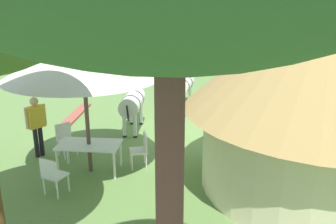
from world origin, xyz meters
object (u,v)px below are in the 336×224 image
guest_beside_umbrella (36,121)px  patio_chair_near_hut (52,174)px  patio_dining_table (89,147)px  standing_watcher (230,90)px  zebra_by_umbrella (183,85)px  thatched_hut (324,83)px  striped_lounge_chair (265,111)px  patio_chair_near_lawn (65,137)px  patio_chair_east_end (141,148)px  shade_umbrella (83,59)px  zebra_nearest_camera (133,102)px

guest_beside_umbrella → patio_chair_near_hut: bearing=66.8°
patio_dining_table → guest_beside_umbrella: 1.86m
standing_watcher → zebra_by_umbrella: 1.85m
thatched_hut → patio_dining_table: (5.06, -1.73, -1.78)m
thatched_hut → guest_beside_umbrella: (6.43, -2.93, -1.43)m
striped_lounge_chair → zebra_by_umbrella: bearing=-150.9°
patio_chair_near_lawn → zebra_by_umbrella: bearing=-171.7°
guest_beside_umbrella → striped_lounge_chair: 7.83m
patio_dining_table → patio_chair_east_end: size_ratio=1.89×
striped_lounge_chair → patio_dining_table: bearing=-98.4°
shade_umbrella → zebra_nearest_camera: bearing=-117.1°
zebra_nearest_camera → patio_chair_near_lawn: bearing=-125.6°
patio_chair_near_hut → guest_beside_umbrella: (0.58, -2.23, 0.49)m
shade_umbrella → standing_watcher: bearing=-147.0°
standing_watcher → zebra_by_umbrella: size_ratio=0.83×
shade_umbrella → standing_watcher: 6.05m
standing_watcher → striped_lounge_chair: 1.58m
patio_chair_east_end → zebra_by_umbrella: size_ratio=0.43×
patio_dining_table → guest_beside_umbrella: size_ratio=1.01×
shade_umbrella → guest_beside_umbrella: 2.58m
thatched_hut → patio_dining_table: thatched_hut is taller
patio_chair_east_end → patio_chair_near_lawn: size_ratio=1.00×
shade_umbrella → guest_beside_umbrella: size_ratio=2.17×
patio_chair_near_hut → striped_lounge_chair: (-6.99, -4.05, -0.26)m
shade_umbrella → zebra_by_umbrella: shade_umbrella is taller
shade_umbrella → patio_chair_near_hut: 2.66m
guest_beside_umbrella → striped_lounge_chair: guest_beside_umbrella is taller
patio_dining_table → patio_chair_east_end: bearing=179.4°
thatched_hut → patio_chair_near_hut: thatched_hut is taller
patio_chair_near_lawn → zebra_by_umbrella: (-4.12, -3.26, 0.50)m
zebra_nearest_camera → zebra_by_umbrella: size_ratio=1.05×
patio_chair_near_lawn → zebra_by_umbrella: 5.28m
patio_chair_near_lawn → shade_umbrella: bearing=90.0°
patio_chair_near_hut → zebra_nearest_camera: (-2.19, -3.76, 0.43)m
patio_chair_east_end → zebra_nearest_camera: (-0.10, -2.74, 0.43)m
guest_beside_umbrella → standing_watcher: 6.52m
patio_chair_east_end → shade_umbrella: bearing=90.0°
striped_lounge_chair → thatched_hut: bearing=-48.0°
patio_dining_table → patio_chair_near_hut: size_ratio=1.89×
patio_chair_near_hut → patio_chair_near_lawn: size_ratio=1.00×
striped_lounge_chair → zebra_by_umbrella: (2.73, -1.36, 0.76)m
patio_chair_east_end → patio_chair_near_lawn: (1.95, -1.14, 0.00)m
patio_chair_near_hut → zebra_by_umbrella: 6.91m
patio_dining_table → standing_watcher: (-4.85, -3.15, 0.40)m
patio_dining_table → standing_watcher: bearing=-147.0°
patio_chair_near_hut → standing_watcher: bearing=74.0°
patio_chair_east_end → patio_chair_near_lawn: same height
patio_chair_near_lawn → standing_watcher: standing_watcher is taller
shade_umbrella → zebra_nearest_camera: (-1.40, -2.72, -1.89)m
standing_watcher → patio_chair_east_end: bearing=99.4°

